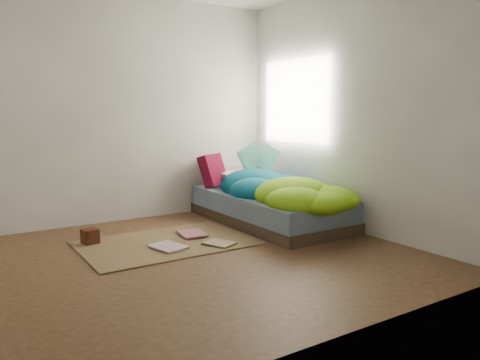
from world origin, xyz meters
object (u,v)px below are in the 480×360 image
object	(u,v)px
pillow_magenta	(213,170)
wooden_box	(90,236)
open_book	(259,149)
floor_book_b	(181,235)
floor_book_a	(158,250)
bed	(269,208)

from	to	relation	value
pillow_magenta	wooden_box	bearing A→B (deg)	168.34
pillow_magenta	open_book	distance (m)	0.65
pillow_magenta	floor_book_b	size ratio (longest dim) A/B	1.23
wooden_box	pillow_magenta	bearing A→B (deg)	19.77
pillow_magenta	wooden_box	size ratio (longest dim) A/B	2.92
open_book	floor_book_b	world-z (taller)	open_book
open_book	floor_book_a	bearing A→B (deg)	-143.37
floor_book_a	floor_book_b	xyz separation A→B (m)	(0.39, 0.33, 0.00)
floor_book_a	bed	bearing A→B (deg)	0.69
pillow_magenta	floor_book_a	distance (m)	1.83
open_book	floor_book_a	size ratio (longest dim) A/B	1.37
bed	open_book	world-z (taller)	open_book
open_book	floor_book_b	size ratio (longest dim) A/B	1.40
bed	pillow_magenta	bearing A→B (deg)	108.94
wooden_box	floor_book_b	distance (m)	0.88
bed	open_book	xyz separation A→B (m)	(0.14, 0.41, 0.65)
floor_book_a	floor_book_b	distance (m)	0.51
floor_book_b	floor_book_a	bearing A→B (deg)	-132.28
open_book	wooden_box	world-z (taller)	open_book
floor_book_b	pillow_magenta	bearing A→B (deg)	52.74
pillow_magenta	floor_book_a	xyz separation A→B (m)	(-1.27, -1.21, -0.52)
pillow_magenta	floor_book_a	bearing A→B (deg)	-167.80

